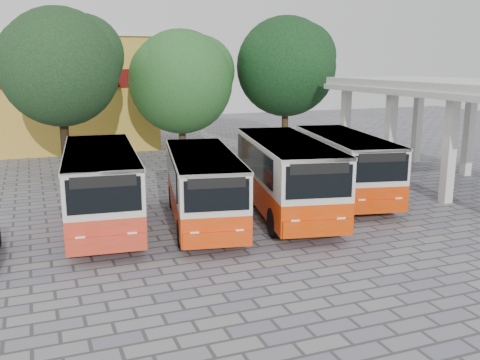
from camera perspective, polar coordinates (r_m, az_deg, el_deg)
name	(u,v)px	position (r m, az deg, el deg)	size (l,w,h in m)	color
ground	(314,233)	(20.44, 7.91, -5.65)	(90.00, 90.00, 0.00)	gray
terminal_shelter	(465,91)	(29.02, 22.84, 8.77)	(6.80, 15.80, 5.40)	silver
shophouse_block	(9,92)	(42.97, -23.41, 8.65)	(20.40, 10.40, 8.30)	gold
bus_far_left	(101,183)	(21.24, -14.59, -0.29)	(3.37, 8.70, 3.06)	red
bus_centre_left	(203,183)	(21.03, -3.97, -0.37)	(3.84, 8.28, 2.86)	#DF3705
bus_centre_right	(286,172)	(22.40, 4.93, 0.87)	(4.32, 9.15, 3.15)	#D73500
bus_far_right	(344,162)	(25.51, 11.07, 1.89)	(4.15, 8.66, 2.98)	#CF3100
tree_left	(61,63)	(30.73, -18.55, 11.73)	(6.66, 6.34, 9.20)	black
tree_middle	(182,78)	(34.63, -6.19, 10.74)	(6.89, 6.56, 8.34)	#483721
tree_right	(287,63)	(37.04, 5.03, 12.32)	(7.04, 6.71, 9.34)	#44341E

